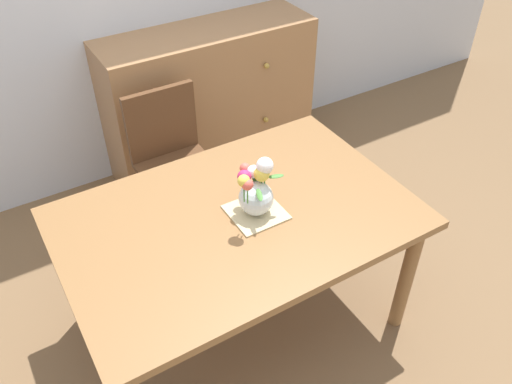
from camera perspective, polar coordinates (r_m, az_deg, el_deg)
The scene contains 6 objects.
ground_plane at distance 2.87m, azimuth -1.71°, elevation -13.57°, with size 12.00×12.00×0.00m, color brown.
dining_table at distance 2.37m, azimuth -2.01°, elevation -4.06°, with size 1.54×1.03×0.74m.
chair_far at distance 3.08m, azimuth -9.07°, elevation 3.90°, with size 0.42×0.42×0.90m.
dresser at distance 3.62m, azimuth -4.98°, elevation 9.80°, with size 1.40×0.47×1.00m.
placemat at distance 2.32m, azimuth 0.00°, elevation -2.21°, with size 0.23×0.23×0.01m, color #CCB789.
flower_vase at distance 2.25m, azimuth 0.00°, elevation 0.22°, with size 0.23×0.21×0.27m.
Camera 1 is at (-0.82, -1.51, 2.29)m, focal length 36.89 mm.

